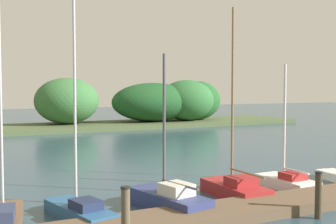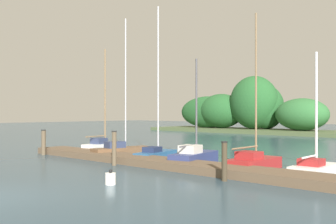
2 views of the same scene
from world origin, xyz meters
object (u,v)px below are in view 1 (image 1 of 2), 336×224
object	(u,v)px
sailboat_5	(286,180)
sailboat_3	(167,198)
sailboat_4	(234,187)
mooring_piling_2	(318,195)
mooring_piling_1	(126,220)
sailboat_1	(3,220)
sailboat_2	(78,206)

from	to	relation	value
sailboat_5	sailboat_3	bearing A→B (deg)	95.49
sailboat_4	mooring_piling_2	size ratio (longest dim) A/B	4.76
sailboat_5	mooring_piling_2	bearing A→B (deg)	151.00
mooring_piling_1	sailboat_1	bearing A→B (deg)	132.71
sailboat_2	sailboat_3	xyz separation A→B (m)	(2.88, -0.30, -0.01)
sailboat_2	sailboat_4	xyz separation A→B (m)	(5.85, 0.17, -0.03)
sailboat_1	sailboat_3	xyz separation A→B (m)	(5.10, 0.15, -0.00)
sailboat_5	mooring_piling_1	bearing A→B (deg)	112.33
sailboat_5	mooring_piling_1	world-z (taller)	sailboat_5
sailboat_3	sailboat_2	bearing A→B (deg)	71.99
sailboat_4	mooring_piling_2	bearing A→B (deg)	-167.74
sailboat_2	sailboat_3	size ratio (longest dim) A/B	1.61
sailboat_5	sailboat_4	bearing A→B (deg)	93.07
sailboat_4	sailboat_3	bearing A→B (deg)	98.67
sailboat_1	sailboat_4	size ratio (longest dim) A/B	1.13
mooring_piling_2	mooring_piling_1	bearing A→B (deg)	179.89
sailboat_3	sailboat_4	size ratio (longest dim) A/B	0.74
sailboat_3	mooring_piling_2	distance (m)	4.75
sailboat_4	mooring_piling_1	distance (m)	6.50
sailboat_1	mooring_piling_2	distance (m)	9.26
sailboat_3	sailboat_5	world-z (taller)	sailboat_3
sailboat_5	mooring_piling_1	xyz separation A→B (m)	(-8.17, -3.58, 0.50)
sailboat_1	sailboat_4	distance (m)	8.10
sailboat_3	mooring_piling_1	distance (m)	3.90
sailboat_1	sailboat_2	size ratio (longest dim) A/B	0.95
sailboat_2	sailboat_4	bearing A→B (deg)	-101.90
sailboat_5	sailboat_1	bearing A→B (deg)	93.07
mooring_piling_1	mooring_piling_2	xyz separation A→B (m)	(6.29, -0.01, -0.09)
sailboat_2	sailboat_4	world-z (taller)	sailboat_2
sailboat_1	mooring_piling_1	distance (m)	3.77
mooring_piling_2	sailboat_3	bearing A→B (deg)	141.95
mooring_piling_1	mooring_piling_2	size ratio (longest dim) A/B	1.13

